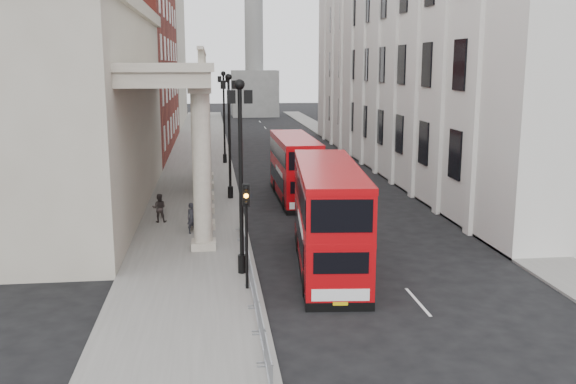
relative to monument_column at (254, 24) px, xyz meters
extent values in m
plane|color=black|center=(-6.00, -92.00, -15.98)|extent=(260.00, 260.00, 0.00)
cube|color=slate|center=(-9.00, -62.00, -15.92)|extent=(6.00, 140.00, 0.12)
cube|color=slate|center=(7.50, -62.00, -15.92)|extent=(3.00, 140.00, 0.12)
cube|color=slate|center=(-6.05, -62.00, -15.91)|extent=(0.20, 140.00, 0.14)
cube|color=gray|center=(-16.50, -74.00, -9.98)|extent=(9.00, 28.00, 12.00)
cube|color=maroon|center=(-16.50, -44.00, -4.98)|extent=(9.00, 32.00, 22.00)
cube|color=gray|center=(-16.50, -12.00, -5.98)|extent=(9.00, 30.00, 20.00)
cube|color=silver|center=(10.00, -60.00, -3.48)|extent=(8.00, 55.00, 25.00)
cube|color=#60605E|center=(0.00, 0.00, -11.98)|extent=(8.00, 8.00, 8.00)
cylinder|color=black|center=(-6.60, -88.00, -15.46)|extent=(0.36, 0.36, 0.80)
cylinder|color=black|center=(-6.60, -88.00, -11.86)|extent=(0.18, 0.18, 8.00)
sphere|color=black|center=(-6.60, -88.00, -7.76)|extent=(0.44, 0.44, 0.44)
cube|color=black|center=(-6.25, -88.00, -8.26)|extent=(0.35, 0.35, 0.55)
cube|color=black|center=(-6.95, -88.00, -8.26)|extent=(0.35, 0.35, 0.55)
cylinder|color=black|center=(-6.60, -72.00, -15.46)|extent=(0.36, 0.36, 0.80)
cylinder|color=black|center=(-6.60, -72.00, -11.86)|extent=(0.18, 0.18, 8.00)
sphere|color=black|center=(-6.60, -72.00, -7.76)|extent=(0.44, 0.44, 0.44)
cube|color=black|center=(-6.25, -72.00, -8.26)|extent=(0.35, 0.35, 0.55)
cube|color=black|center=(-6.95, -72.00, -8.26)|extent=(0.35, 0.35, 0.55)
cylinder|color=black|center=(-6.60, -56.00, -15.46)|extent=(0.36, 0.36, 0.80)
cylinder|color=black|center=(-6.60, -56.00, -11.86)|extent=(0.18, 0.18, 8.00)
sphere|color=black|center=(-6.60, -56.00, -7.76)|extent=(0.44, 0.44, 0.44)
cube|color=black|center=(-6.25, -56.00, -8.26)|extent=(0.35, 0.35, 0.55)
cube|color=black|center=(-6.95, -56.00, -8.26)|extent=(0.35, 0.35, 0.55)
cylinder|color=black|center=(-6.50, -90.00, -14.16)|extent=(0.12, 0.12, 3.40)
cube|color=black|center=(-6.50, -90.00, -12.01)|extent=(0.28, 0.22, 0.90)
sphere|color=black|center=(-6.50, -90.13, -11.71)|extent=(0.18, 0.18, 0.18)
sphere|color=orange|center=(-6.50, -90.13, -12.01)|extent=(0.18, 0.18, 0.18)
sphere|color=black|center=(-6.50, -90.13, -12.31)|extent=(0.18, 0.18, 0.18)
cube|color=gray|center=(-6.35, -98.00, -15.31)|extent=(0.50, 2.30, 1.10)
cube|color=gray|center=(-6.35, -95.65, -15.31)|extent=(0.50, 2.30, 1.10)
cube|color=gray|center=(-6.35, -93.30, -15.31)|extent=(0.50, 2.30, 1.10)
cube|color=gray|center=(-6.35, -90.95, -15.31)|extent=(0.50, 2.30, 1.10)
cube|color=gray|center=(-6.35, -88.60, -15.31)|extent=(0.50, 2.30, 1.10)
cube|color=gray|center=(-6.35, -86.25, -15.31)|extent=(0.50, 2.30, 1.10)
cube|color=gray|center=(-6.35, -83.90, -15.31)|extent=(0.50, 2.30, 1.10)
cube|color=gray|center=(-6.35, -81.55, -15.31)|extent=(0.50, 2.30, 1.10)
cube|color=#AF080C|center=(-2.70, -87.31, -14.60)|extent=(3.54, 10.95, 2.05)
cube|color=#AF080C|center=(-2.70, -87.31, -12.47)|extent=(3.54, 10.95, 1.79)
cube|color=#AF080C|center=(-2.70, -87.31, -11.45)|extent=(3.59, 11.00, 0.26)
cube|color=black|center=(-2.70, -87.31, -15.80)|extent=(3.57, 10.95, 0.36)
cube|color=black|center=(-2.70, -87.31, -14.34)|extent=(3.42, 8.92, 1.02)
cube|color=black|center=(-2.70, -87.31, -12.37)|extent=(3.55, 10.35, 1.13)
cube|color=white|center=(-3.19, -92.66, -15.32)|extent=(2.15, 0.26, 0.46)
cube|color=yellow|center=(-3.19, -92.67, -15.65)|extent=(0.57, 0.09, 0.13)
cylinder|color=black|center=(-4.19, -90.93, -15.47)|extent=(0.42, 1.05, 1.02)
cylinder|color=black|center=(-1.89, -91.14, -15.47)|extent=(0.42, 1.05, 1.02)
cylinder|color=black|center=(-3.62, -84.71, -15.47)|extent=(0.42, 1.05, 1.02)
cylinder|color=black|center=(-1.31, -84.92, -15.47)|extent=(0.42, 1.05, 1.02)
cube|color=#AF080C|center=(-2.24, -72.20, -14.72)|extent=(2.39, 9.82, 1.87)
cube|color=#AF080C|center=(-2.24, -72.20, -12.78)|extent=(2.39, 9.82, 1.64)
cube|color=#AF080C|center=(-2.24, -72.20, -11.85)|extent=(2.43, 9.86, 0.23)
cube|color=black|center=(-2.24, -72.20, -15.82)|extent=(2.41, 9.82, 0.33)
cube|color=black|center=(-2.24, -72.20, -14.49)|extent=(2.44, 7.96, 0.93)
cube|color=black|center=(-2.24, -72.20, -12.69)|extent=(2.45, 9.26, 1.03)
cube|color=white|center=(-2.21, -77.09, -15.37)|extent=(1.96, 0.07, 0.42)
cube|color=yellow|center=(-2.21, -77.10, -15.68)|extent=(0.51, 0.04, 0.12)
cylinder|color=black|center=(-3.27, -75.61, -15.51)|extent=(0.30, 0.94, 0.93)
cylinder|color=black|center=(-1.16, -75.60, -15.51)|extent=(0.30, 0.94, 0.93)
cylinder|color=black|center=(-3.31, -69.91, -15.51)|extent=(0.30, 0.94, 0.93)
cylinder|color=black|center=(-1.20, -69.90, -15.51)|extent=(0.30, 0.94, 0.93)
imported|color=#222227|center=(-8.92, -81.01, -15.03)|extent=(0.72, 0.64, 1.66)
imported|color=black|center=(-10.87, -78.28, -15.03)|extent=(0.84, 0.67, 1.66)
imported|color=black|center=(-8.78, -69.43, -15.08)|extent=(0.91, 0.80, 1.56)
camera|label=1|loc=(-7.80, -114.74, -6.95)|focal=40.00mm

